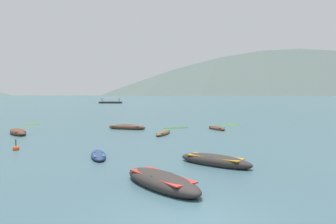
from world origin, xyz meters
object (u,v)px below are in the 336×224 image
(rowboat_5, at_px, (162,181))
(rowboat_6, at_px, (164,133))
(ferry_0, at_px, (111,102))
(rowboat_7, at_px, (128,127))
(mooring_buoy, at_px, (17,149))
(rowboat_0, at_px, (99,155))
(rowboat_2, at_px, (217,128))
(rowboat_4, at_px, (19,132))
(rowboat_1, at_px, (216,161))

(rowboat_5, height_order, rowboat_6, rowboat_5)
(rowboat_5, height_order, ferry_0, ferry_0)
(rowboat_7, xyz_separation_m, mooring_buoy, (-5.83, -12.82, -0.12))
(rowboat_0, xyz_separation_m, mooring_buoy, (-6.11, 2.49, -0.04))
(rowboat_6, relative_size, ferry_0, 0.39)
(rowboat_2, distance_m, rowboat_7, 9.66)
(rowboat_6, distance_m, mooring_buoy, 12.82)
(rowboat_4, xyz_separation_m, rowboat_6, (13.67, -0.13, -0.06))
(rowboat_2, relative_size, ferry_0, 0.33)
(rowboat_5, relative_size, mooring_buoy, 5.21)
(ferry_0, xyz_separation_m, mooring_buoy, (13.72, -110.54, -0.35))
(ferry_0, bearing_deg, rowboat_7, -78.69)
(rowboat_4, distance_m, rowboat_6, 13.67)
(rowboat_6, height_order, rowboat_7, rowboat_7)
(rowboat_1, bearing_deg, rowboat_2, 80.91)
(rowboat_4, height_order, rowboat_5, rowboat_5)
(rowboat_5, distance_m, rowboat_7, 21.69)
(rowboat_4, relative_size, rowboat_5, 0.87)
(rowboat_5, distance_m, ferry_0, 121.35)
(rowboat_7, relative_size, mooring_buoy, 5.20)
(rowboat_5, xyz_separation_m, ferry_0, (-23.72, 119.01, 0.21))
(rowboat_0, xyz_separation_m, rowboat_7, (-0.29, 15.30, 0.08))
(rowboat_1, bearing_deg, rowboat_4, 142.38)
(rowboat_4, relative_size, ferry_0, 0.41)
(rowboat_4, relative_size, rowboat_6, 1.07)
(rowboat_0, distance_m, mooring_buoy, 6.60)
(rowboat_5, height_order, mooring_buoy, mooring_buoy)
(rowboat_2, relative_size, rowboat_4, 0.81)
(rowboat_7, bearing_deg, rowboat_6, -48.88)
(rowboat_0, distance_m, rowboat_5, 7.14)
(rowboat_6, bearing_deg, rowboat_2, 36.23)
(rowboat_4, bearing_deg, rowboat_5, -50.55)
(mooring_buoy, bearing_deg, rowboat_0, -22.13)
(rowboat_4, xyz_separation_m, mooring_buoy, (3.86, -8.38, -0.11))
(rowboat_5, xyz_separation_m, rowboat_6, (-0.19, 16.72, -0.09))
(rowboat_4, distance_m, mooring_buoy, 9.23)
(rowboat_4, height_order, ferry_0, ferry_0)
(rowboat_1, relative_size, rowboat_5, 0.91)
(rowboat_5, distance_m, mooring_buoy, 13.11)
(rowboat_0, height_order, rowboat_2, rowboat_2)
(ferry_0, bearing_deg, rowboat_2, -73.43)
(rowboat_1, bearing_deg, mooring_buoy, 160.83)
(rowboat_1, xyz_separation_m, rowboat_5, (-2.78, -4.02, 0.01))
(rowboat_7, bearing_deg, rowboat_2, -2.44)
(rowboat_6, bearing_deg, ferry_0, 102.95)
(rowboat_2, height_order, rowboat_7, rowboat_7)
(rowboat_0, height_order, rowboat_5, rowboat_5)
(rowboat_1, relative_size, ferry_0, 0.44)
(rowboat_6, xyz_separation_m, ferry_0, (-23.53, 102.28, 0.30))
(rowboat_7, bearing_deg, rowboat_0, -88.93)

